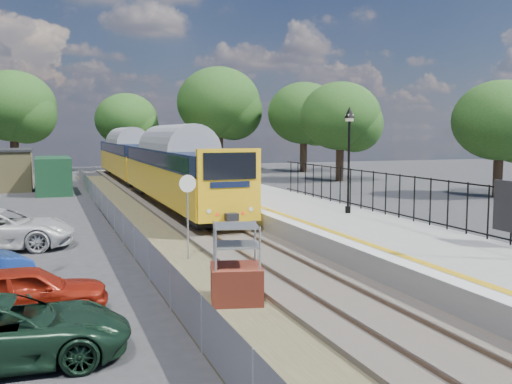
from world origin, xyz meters
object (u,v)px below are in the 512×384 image
victorian_lamp_north (349,135)px  train (146,160)px  brick_plinth (236,265)px  car_green (5,331)px  speed_sign (188,202)px  car_red (27,292)px

victorian_lamp_north → train: size_ratio=0.11×
brick_plinth → car_green: bearing=-158.1°
victorian_lamp_north → train: victorian_lamp_north is taller
car_green → victorian_lamp_north: bearing=-49.2°
train → speed_sign: train is taller
car_red → victorian_lamp_north: bearing=-60.8°
speed_sign → car_green: speed_sign is taller
brick_plinth → car_red: 5.07m
train → car_green: train is taller
victorian_lamp_north → car_red: 15.25m
brick_plinth → car_green: 5.76m
speed_sign → car_red: (-5.02, -4.59, -1.40)m
brick_plinth → car_green: (-5.33, -2.15, -0.35)m
victorian_lamp_north → car_green: size_ratio=0.98×
car_green → car_red: 2.82m
train → car_green: size_ratio=8.73×
victorian_lamp_north → brick_plinth: (-7.80, -8.06, -3.30)m
car_green → train: bearing=-11.3°
speed_sign → car_red: 6.94m
brick_plinth → car_red: brick_plinth is taller
speed_sign → brick_plinth: bearing=-96.6°
train → victorian_lamp_north: bearing=-75.7°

